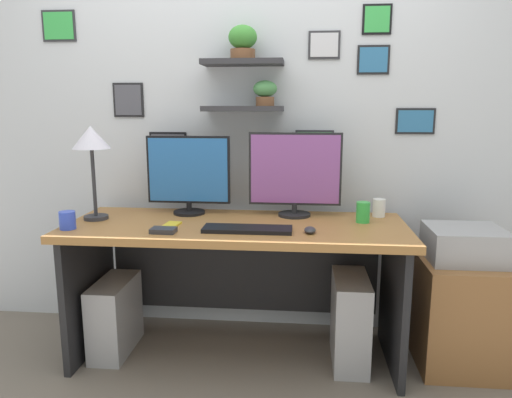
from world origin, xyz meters
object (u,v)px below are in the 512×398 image
at_px(monitor_right, 295,173).
at_px(drawer_cabinet, 459,311).
at_px(computer_mouse, 310,230).
at_px(pen_cup, 379,208).
at_px(desk, 238,258).
at_px(keyboard, 247,229).
at_px(cell_phone, 171,225).
at_px(coffee_mug, 67,220).
at_px(computer_tower_left, 115,316).
at_px(computer_tower_right, 350,320).
at_px(desk_lamp, 91,144).
at_px(monitor_left, 189,174).
at_px(printer, 465,244).
at_px(scissors_tray, 163,230).
at_px(water_cup, 363,212).

relative_size(monitor_right, drawer_cabinet, 0.89).
xyz_separation_m(computer_mouse, pen_cup, (0.39, 0.39, 0.04)).
bearing_deg(desk, keyboard, -69.39).
relative_size(cell_phone, coffee_mug, 1.56).
distance_m(computer_tower_left, computer_tower_right, 1.29).
bearing_deg(desk, drawer_cabinet, -0.48).
distance_m(desk, desk_lamp, 0.99).
bearing_deg(monitor_left, monitor_right, 0.01).
height_order(desk, coffee_mug, coffee_mug).
bearing_deg(desk, coffee_mug, -163.22).
relative_size(desk, monitor_right, 3.47).
distance_m(desk, printer, 1.19).
xyz_separation_m(desk, monitor_right, (0.30, 0.16, 0.45)).
xyz_separation_m(monitor_left, monitor_right, (0.60, 0.00, 0.01)).
height_order(coffee_mug, scissors_tray, coffee_mug).
distance_m(keyboard, pen_cup, 0.80).
height_order(monitor_left, drawer_cabinet, monitor_left).
xyz_separation_m(computer_mouse, water_cup, (0.28, 0.24, 0.04)).
bearing_deg(monitor_left, desk_lamp, -158.17).
height_order(coffee_mug, pen_cup, pen_cup).
relative_size(monitor_right, keyboard, 1.17).
bearing_deg(desk, computer_mouse, -28.70).
bearing_deg(drawer_cabinet, desk, 179.52).
xyz_separation_m(computer_mouse, scissors_tray, (-0.71, -0.06, -0.00)).
bearing_deg(computer_tower_right, drawer_cabinet, 5.70).
bearing_deg(monitor_right, computer_mouse, -77.45).
bearing_deg(desk_lamp, computer_mouse, -8.82).
distance_m(monitor_left, scissors_tray, 0.49).
distance_m(monitor_right, water_cup, 0.43).
distance_m(computer_mouse, cell_phone, 0.71).
xyz_separation_m(pen_cup, scissors_tray, (-1.10, -0.46, -0.04)).
distance_m(desk, pen_cup, 0.83).
height_order(water_cup, computer_tower_right, water_cup).
height_order(computer_mouse, pen_cup, pen_cup).
height_order(coffee_mug, computer_tower_left, coffee_mug).
height_order(desk, scissors_tray, scissors_tray).
relative_size(desk_lamp, pen_cup, 5.06).
height_order(monitor_right, computer_tower_left, monitor_right).
bearing_deg(desk_lamp, pen_cup, 7.80).
height_order(monitor_left, printer, monitor_left).
relative_size(monitor_left, computer_tower_right, 1.00).
bearing_deg(printer, pen_cup, 155.09).
relative_size(desk, coffee_mug, 19.77).
height_order(desk, pen_cup, pen_cup).
bearing_deg(cell_phone, printer, 11.40).
bearing_deg(pen_cup, scissors_tray, -157.45).
bearing_deg(cell_phone, computer_mouse, 1.00).
bearing_deg(computer_tower_right, cell_phone, -175.39).
bearing_deg(keyboard, computer_tower_left, 170.05).
distance_m(desk, computer_mouse, 0.49).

